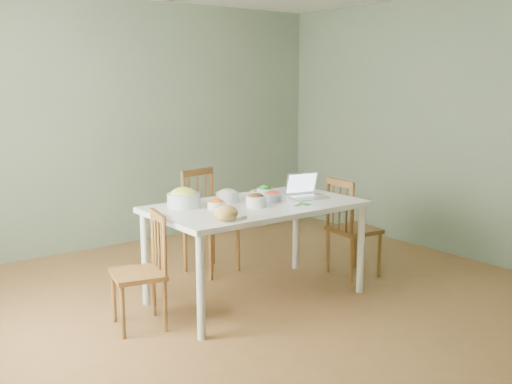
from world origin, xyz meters
TOP-DOWN VIEW (x-y plane):
  - floor at (0.00, 0.00)m, footprint 5.00×5.00m
  - wall_back at (0.00, 2.50)m, footprint 5.00×0.00m
  - wall_right at (2.50, 0.00)m, footprint 0.00×5.00m
  - dining_table at (0.04, 0.19)m, footprint 1.74×0.98m
  - chair_far at (0.13, 1.03)m, footprint 0.51×0.49m
  - chair_left at (-1.02, 0.23)m, footprint 0.44×0.45m
  - chair_right at (1.15, 0.13)m, footprint 0.44×0.46m
  - bread_boule at (-0.50, -0.16)m, footprint 0.19×0.19m
  - butter_stick at (-0.41, -0.22)m, footprint 0.10×0.05m
  - bowl_squash at (-0.50, 0.44)m, footprint 0.29×0.29m
  - bowl_carrot at (-0.34, 0.21)m, footprint 0.16×0.16m
  - bowl_onion at (-0.09, 0.41)m, footprint 0.20×0.20m
  - bowl_mushroom at (-0.03, 0.10)m, footprint 0.21×0.21m
  - bowl_redpep at (0.22, 0.20)m, footprint 0.18×0.18m
  - bowl_broccoli at (0.32, 0.43)m, footprint 0.15×0.15m
  - flatbread at (0.38, 0.58)m, footprint 0.21×0.21m
  - basil_bunch at (0.31, -0.06)m, footprint 0.19×0.19m
  - laptop at (0.56, 0.12)m, footprint 0.35×0.33m

SIDE VIEW (x-z plane):
  - floor at x=0.00m, z-range 0.00..0.00m
  - dining_table at x=0.04m, z-range 0.00..0.82m
  - chair_left at x=-1.02m, z-range 0.00..0.86m
  - chair_right at x=1.15m, z-range 0.00..0.93m
  - chair_far at x=0.13m, z-range 0.00..0.99m
  - flatbread at x=0.38m, z-range 0.82..0.83m
  - basil_bunch at x=0.31m, z-range 0.82..0.84m
  - butter_stick at x=-0.41m, z-range 0.82..0.84m
  - bowl_carrot at x=-0.34m, z-range 0.82..0.90m
  - bowl_redpep at x=0.22m, z-range 0.82..0.90m
  - bowl_broccoli at x=0.32m, z-range 0.82..0.91m
  - bowl_onion at x=-0.09m, z-range 0.82..0.92m
  - bowl_mushroom at x=-0.03m, z-range 0.82..0.93m
  - bread_boule at x=-0.50m, z-range 0.82..0.93m
  - bowl_squash at x=-0.50m, z-range 0.82..0.97m
  - laptop at x=0.56m, z-range 0.82..1.02m
  - wall_back at x=0.00m, z-range 0.00..2.70m
  - wall_right at x=2.50m, z-range 0.00..2.70m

